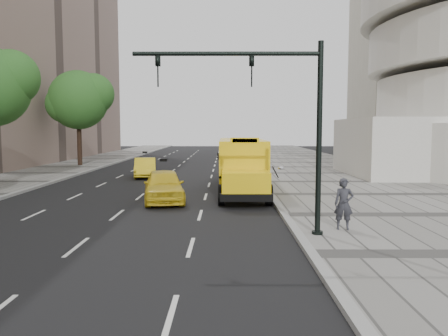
{
  "coord_description": "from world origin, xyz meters",
  "views": [
    {
      "loc": [
        3.56,
        -23.08,
        3.6
      ],
      "look_at": [
        3.5,
        -4.0,
        1.9
      ],
      "focal_mm": 35.0,
      "sensor_mm": 36.0,
      "label": 1
    }
  ],
  "objects_px": {
    "school_bus": "(241,161)",
    "taxi_near": "(164,186)",
    "pedestrian": "(344,204)",
    "taxi_far": "(145,168)",
    "tree_c": "(79,99)",
    "traffic_signal": "(276,114)"
  },
  "relations": [
    {
      "from": "taxi_near",
      "to": "traffic_signal",
      "type": "relative_size",
      "value": 0.74
    },
    {
      "from": "tree_c",
      "to": "pedestrian",
      "type": "xyz_separation_m",
      "value": [
        18.03,
        -27.14,
        -5.39
      ]
    },
    {
      "from": "taxi_far",
      "to": "traffic_signal",
      "type": "xyz_separation_m",
      "value": [
        7.67,
        -18.45,
        3.37
      ]
    },
    {
      "from": "traffic_signal",
      "to": "taxi_near",
      "type": "bearing_deg",
      "value": 122.66
    },
    {
      "from": "school_bus",
      "to": "pedestrian",
      "type": "distance_m",
      "value": 11.0
    },
    {
      "from": "school_bus",
      "to": "pedestrian",
      "type": "xyz_separation_m",
      "value": [
        3.14,
        -10.52,
        -0.73
      ]
    },
    {
      "from": "taxi_near",
      "to": "traffic_signal",
      "type": "xyz_separation_m",
      "value": [
        4.69,
        -7.32,
        3.29
      ]
    },
    {
      "from": "taxi_far",
      "to": "pedestrian",
      "type": "bearing_deg",
      "value": -70.18
    },
    {
      "from": "tree_c",
      "to": "taxi_near",
      "type": "distance_m",
      "value": 23.88
    },
    {
      "from": "pedestrian",
      "to": "traffic_signal",
      "type": "relative_size",
      "value": 0.28
    },
    {
      "from": "tree_c",
      "to": "taxi_far",
      "type": "relative_size",
      "value": 2.09
    },
    {
      "from": "school_bus",
      "to": "traffic_signal",
      "type": "xyz_separation_m",
      "value": [
        0.69,
        -11.2,
        2.33
      ]
    },
    {
      "from": "pedestrian",
      "to": "school_bus",
      "type": "bearing_deg",
      "value": 117.68
    },
    {
      "from": "taxi_near",
      "to": "pedestrian",
      "type": "height_order",
      "value": "pedestrian"
    },
    {
      "from": "school_bus",
      "to": "taxi_far",
      "type": "xyz_separation_m",
      "value": [
        -6.98,
        7.24,
        -1.04
      ]
    },
    {
      "from": "taxi_far",
      "to": "pedestrian",
      "type": "distance_m",
      "value": 20.45
    },
    {
      "from": "taxi_far",
      "to": "school_bus",
      "type": "bearing_deg",
      "value": -55.92
    },
    {
      "from": "tree_c",
      "to": "traffic_signal",
      "type": "bearing_deg",
      "value": -60.74
    },
    {
      "from": "taxi_near",
      "to": "school_bus",
      "type": "bearing_deg",
      "value": 34.41
    },
    {
      "from": "school_bus",
      "to": "taxi_far",
      "type": "relative_size",
      "value": 2.63
    },
    {
      "from": "taxi_near",
      "to": "pedestrian",
      "type": "distance_m",
      "value": 9.76
    },
    {
      "from": "school_bus",
      "to": "taxi_near",
      "type": "bearing_deg",
      "value": -135.91
    }
  ]
}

